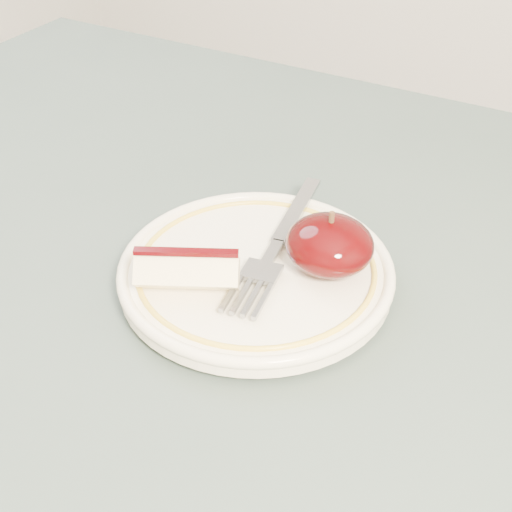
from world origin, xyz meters
The scene contains 5 objects.
table centered at (0.00, 0.00, 0.66)m, with size 0.90×0.90×0.75m.
plate centered at (0.09, 0.05, 0.76)m, with size 0.21×0.21×0.02m.
apple_half centered at (0.14, 0.08, 0.79)m, with size 0.07×0.06×0.05m.
apple_wedge centered at (0.07, 0.01, 0.78)m, with size 0.08×0.06×0.03m.
fork centered at (0.10, 0.08, 0.77)m, with size 0.05×0.19×0.00m.
Camera 1 is at (0.30, -0.31, 1.09)m, focal length 50.00 mm.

